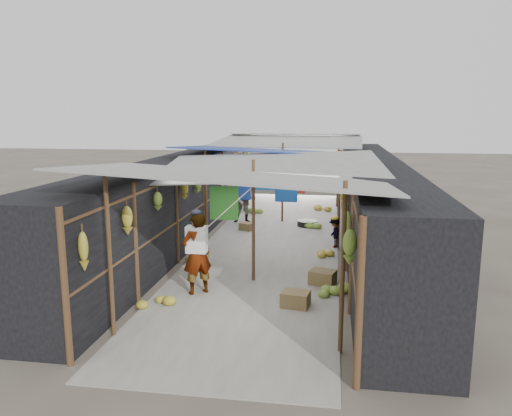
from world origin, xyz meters
The scene contains 14 objects.
ground centered at (0.00, 0.00, 0.00)m, with size 80.00×80.00×0.00m, color #6B6356.
aisle_slab centered at (0.00, 6.50, 0.01)m, with size 3.60×16.00×0.02m, color #9E998E.
stall_left centered at (-2.70, 6.50, 1.15)m, with size 1.40×15.00×2.30m, color black.
stall_right centered at (2.70, 6.50, 1.15)m, with size 1.40×15.00×2.30m, color black.
crate_near centered at (1.00, 1.66, 0.15)m, with size 0.50×0.40×0.30m, color olive.
crate_mid centered at (1.47, 2.98, 0.15)m, with size 0.51×0.41×0.31m, color olive.
crate_back centered at (-0.94, 7.56, 0.12)m, with size 0.39×0.32×0.25m, color olive.
black_basin centered at (0.87, 8.40, 0.10)m, with size 0.65×0.65×0.19m, color black.
vendor_elderly centered at (-0.97, 2.06, 0.82)m, with size 0.60×0.39×1.64m, color white.
shopper_blue centered at (-1.20, 8.67, 0.75)m, with size 0.73×0.57×1.50m, color #214DA6.
vendor_seated centered at (1.70, 5.95, 0.40)m, with size 0.52×0.30×0.81m, color #524B47.
market_canopy centered at (0.03, 6.84, 2.40)m, with size 5.62×15.20×2.77m.
hanging_bananas centered at (-0.02, 6.28, 1.67)m, with size 3.96×14.35×0.85m.
floor_bananas centered at (0.08, 5.81, 0.15)m, with size 3.83×10.18×0.34m.
Camera 1 is at (1.62, -7.07, 3.53)m, focal length 35.00 mm.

